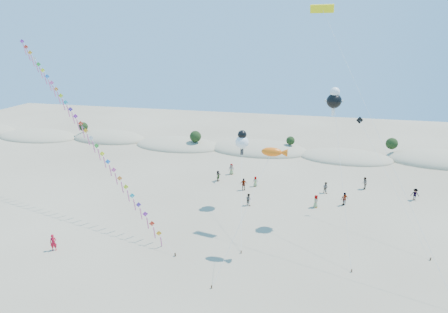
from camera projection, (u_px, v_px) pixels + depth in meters
ground at (180, 312)px, 30.05m from camera, size 160.00×160.00×0.00m
dune_ridge at (264, 150)px, 71.58m from camera, size 145.30×11.49×5.57m
kite_train at (81, 125)px, 45.29m from camera, size 28.03×16.25×21.16m
fish_kite at (274, 153)px, 35.74m from camera, size 5.61×8.14×10.97m
cartoon_kite_low at (242, 141)px, 46.65m from camera, size 3.03×12.50×9.95m
cartoon_kite_high at (334, 99)px, 40.80m from camera, size 3.40×11.35×15.81m
parafoil_kite at (324, 13)px, 38.57m from camera, size 13.52×15.36×24.21m
dark_kite at (379, 159)px, 42.10m from camera, size 7.23×10.71×11.96m
flyer_foreground at (53, 243)px, 38.37m from camera, size 0.77×0.66×1.79m
beachgoers at (297, 186)px, 52.68m from camera, size 28.24×11.37×1.81m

